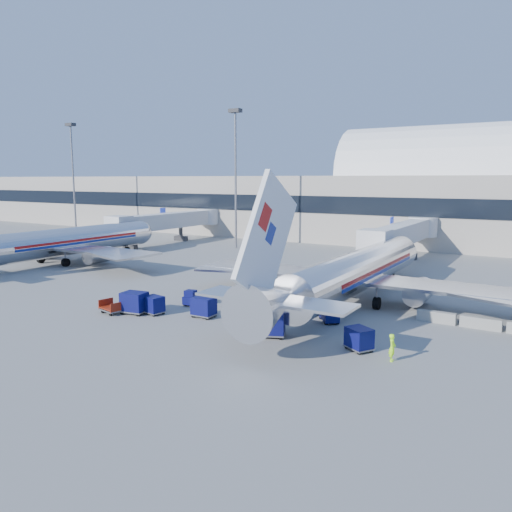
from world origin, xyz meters
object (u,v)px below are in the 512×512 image
Objects in this scene: airliner_mid at (58,242)px; jetbridge_near at (404,234)px; mast_far_west at (72,162)px; barrier_mid at (481,323)px; cart_solo_far at (359,338)px; cart_train_a at (204,307)px; cart_train_c at (134,302)px; cart_solo_near at (271,324)px; jetbridge_mid at (173,221)px; ramp_worker at (392,348)px; cart_train_b at (153,305)px; mast_west at (236,158)px; tug_lead at (262,310)px; barrier_near at (436,317)px; airliner_main at (354,272)px; cart_open_red at (112,309)px; tug_left at (193,298)px; tug_right at (329,313)px.

airliner_mid is 47.55m from jetbridge_near.
mast_far_west reaches higher than barrier_mid.
cart_solo_far is at bearing -14.46° from airliner_mid.
cart_train_c is at bearing -160.52° from cart_train_a.
cart_solo_near is (13.16, 0.58, -0.01)m from cart_train_c.
jetbridge_near is 39.06m from cart_solo_near.
cart_solo_near is at bearing -42.28° from jetbridge_mid.
cart_train_b is at bearing 78.42° from ramp_worker.
jetbridge_mid reaches higher than barrier_mid.
mast_west is at bearing 164.21° from cart_solo_far.
mast_west is 8.85× the size of cart_solo_near.
cart_train_c is (-10.12, -4.47, 0.26)m from tug_lead.
cart_train_b is (28.75, -12.46, -2.10)m from airliner_mid.
mast_far_west is 87.58m from ramp_worker.
mast_far_west is 69.69m from cart_train_b.
tug_lead is at bearing -153.68° from barrier_near.
airliner_main is 1.65× the size of mast_far_west.
mast_far_west is 7.53× the size of barrier_near.
airliner_mid reaches higher than tug_lead.
airliner_main is 21.85m from cart_open_red.
tug_left is at bearing 135.04° from cart_solo_near.
cart_train_c is at bearing -146.93° from tug_lead.
airliner_main is 15.04m from tug_left.
jetbridge_mid is at bearing 151.20° from barrier_near.
jetbridge_mid is 49.50m from cart_train_c.
mast_far_west is at bearing 155.79° from cart_open_red.
cart_solo_near is at bearing -14.02° from cart_train_a.
cart_train_b is at bearing -33.78° from mast_far_west.
airliner_mid is at bearing -137.07° from tug_right.
cart_train_a is at bearing -100.00° from jetbridge_near.
barrier_mid reaches higher than cart_open_red.
barrier_near is 1.54× the size of cart_train_a.
jetbridge_mid is at bearing -164.47° from tug_right.
jetbridge_mid is at bearing 173.40° from cart_solo_far.
mast_west is at bearing 118.39° from cart_train_a.
cart_train_c is (15.26, -38.71, -13.80)m from mast_west.
tug_left is at bearing -106.22° from jetbridge_near.
airliner_main reaches higher than cart_train_c.
ramp_worker is at bearing -45.75° from mast_west.
tug_right is at bearing -86.22° from airliner_main.
jetbridge_mid is 27.82m from mast_far_west.
cart_solo_far is (4.96, -12.11, -2.10)m from airliner_main.
jetbridge_mid is at bearing 1.81° from mast_far_west.
mast_far_west reaches higher than cart_solo_far.
cart_train_b is (-13.69, -5.78, 0.12)m from tug_right.
cart_solo_near is at bearing -53.30° from mast_west.
cart_open_red is 23.91m from ramp_worker.
cart_train_c is 0.92× the size of cart_solo_near.
airliner_mid is 16.06× the size of tug_left.
jetbridge_mid is 62.81m from barrier_mid.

